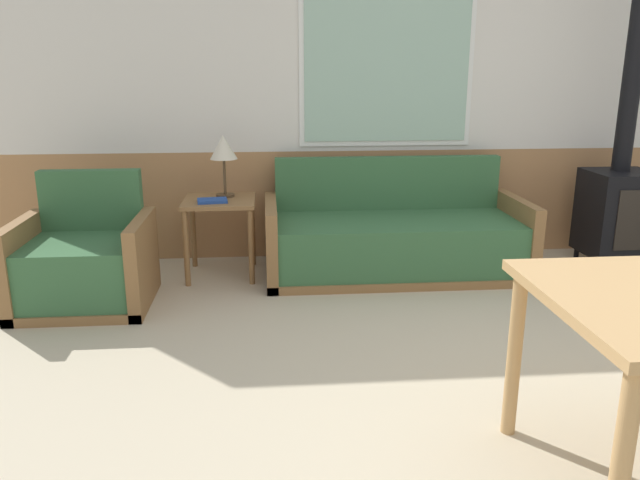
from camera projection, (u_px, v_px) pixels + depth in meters
ground_plane at (577, 418)px, 2.79m from camera, size 16.00×16.00×0.00m
wall_back at (434, 87)px, 4.95m from camera, size 7.20×0.09×2.70m
couch at (395, 240)px, 4.69m from camera, size 1.93×0.82×0.84m
armchair at (85, 265)px, 4.06m from camera, size 0.83×0.73×0.85m
side_table at (220, 213)px, 4.59m from camera, size 0.52×0.52×0.58m
table_lamp at (223, 150)px, 4.56m from camera, size 0.20×0.20×0.46m
book_stack at (212, 201)px, 4.46m from camera, size 0.23×0.18×0.02m
wood_stove at (621, 188)px, 4.77m from camera, size 0.49×0.48×2.40m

